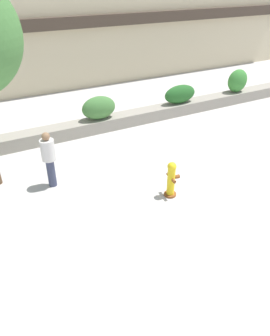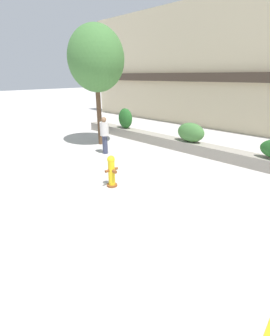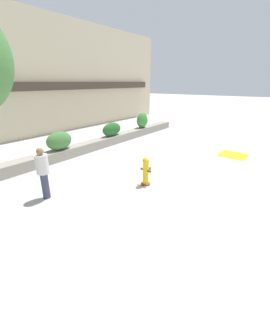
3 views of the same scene
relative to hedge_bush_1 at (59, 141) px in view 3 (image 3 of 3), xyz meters
The scene contains 9 objects.
ground_plane 6.28m from the hedge_bush_1, 75.16° to the right, with size 120.00×120.00×0.00m, color #BCB7B2.
building_facade 6.90m from the hedge_bush_1, 75.12° to the left, with size 30.00×1.36×8.00m.
planter_wall_low 1.74m from the hedge_bush_1, ahead, with size 18.00×0.70×0.50m, color gray.
hedge_bush_1 is the anchor object (origin of this frame).
hedge_bush_2 3.82m from the hedge_bush_1, ahead, with size 1.53×0.57×0.80m, color #235B23.
hedge_bush_3 7.11m from the hedge_bush_1, ahead, with size 1.05×0.65×1.08m, color #387F33.
fire_hydrant 5.08m from the hedge_bush_1, 89.53° to the right, with size 0.45×0.48×1.08m.
pedestrian 4.08m from the hedge_bush_1, 132.99° to the right, with size 0.47×0.47×1.73m.
tactile_warning_pad 8.99m from the hedge_bush_1, 49.18° to the right, with size 1.35×1.35×0.01m, color gold.
Camera 3 is at (-7.99, -3.32, 3.63)m, focal length 24.00 mm.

